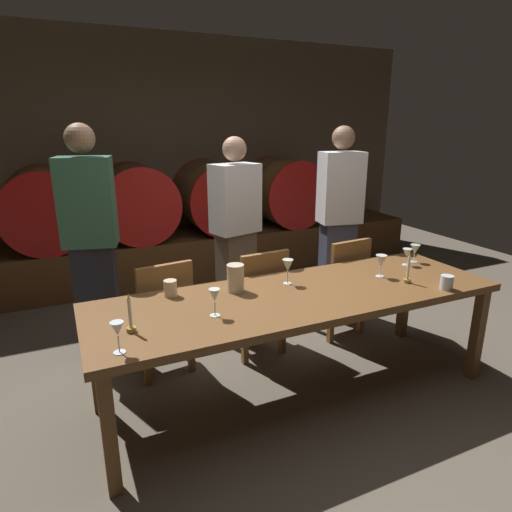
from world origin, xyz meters
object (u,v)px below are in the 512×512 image
Objects in this scene: wine_barrel_center_left at (135,202)px; candle_left at (131,321)px; pitcher at (236,278)px; wine_glass_far_left at (117,330)px; wine_glass_center_right at (381,262)px; dining_table at (299,302)px; guest_center at (236,238)px; chair_center at (258,297)px; wine_glass_right at (407,253)px; guest_right at (339,222)px; chair_left at (162,312)px; chair_right at (341,282)px; wine_glass_far_right at (415,250)px; wine_barrel_far_left at (45,208)px; candle_right at (408,274)px; wine_glass_center_left at (288,266)px; wine_barrel_center_right at (214,196)px; guest_left at (92,245)px; cup_right at (447,282)px; wine_glass_left at (214,296)px; cup_left at (170,288)px; wine_barrel_far_right at (283,191)px.

candle_left is at bearing -100.47° from wine_barrel_center_left.
pitcher is (0.72, 0.32, 0.03)m from candle_left.
wine_glass_far_left is 1.00× the size of wine_glass_center_right.
dining_table is 1.58× the size of guest_center.
chair_center is at bearing 33.83° from candle_left.
wine_glass_far_left is at bearing -169.48° from wine_glass_center_right.
wine_glass_right is (1.05, 0.17, 0.16)m from dining_table.
guest_right is 11.06× the size of wine_glass_far_left.
chair_left and chair_right have the same top height.
pitcher is 1.27× the size of wine_glass_far_right.
dining_table is at bearing -62.07° from wine_barrel_far_left.
candle_right is at bearing -0.96° from candle_left.
guest_center is 10.58× the size of wine_glass_center_right.
chair_left is 0.52× the size of guest_center.
guest_right is at bearing 40.03° from wine_glass_center_left.
wine_barrel_center_left reaches higher than chair_center.
wine_barrel_center_left is 0.95m from wine_barrel_center_right.
guest_left reaches higher than dining_table.
wine_barrel_far_left is at bearing -65.85° from guest_center.
wine_glass_center_left reaches higher than wine_glass_center_right.
cup_right is (0.93, -0.96, 0.30)m from chair_center.
wine_barrel_center_right is 5.47× the size of wine_glass_left.
candle_left reaches higher than cup_left.
cup_left is at bearing 130.80° from guest_left.
cup_right is (0.14, -0.97, 0.30)m from chair_right.
wine_glass_left reaches higher than dining_table.
chair_right is at bearing 20.14° from pitcher.
guest_left is at bearing 116.65° from cup_left.
wine_barrel_center_right is 2.85m from dining_table.
candle_right is at bearing -15.83° from cup_left.
wine_glass_right is (2.23, 0.47, -0.03)m from wine_glass_far_left.
pitcher is at bearing 179.75° from wine_glass_far_right.
chair_center reaches higher than dining_table.
cup_right is at bearing 97.22° from guest_right.
wine_barrel_center_left reaches higher than cup_left.
wine_barrel_far_right reaches higher than wine_glass_far_right.
wine_glass_far_left is at bearing -129.25° from wine_barrel_far_right.
wine_barrel_center_left is at bearing -79.96° from chair_center.
candle_right is 2.05× the size of cup_left.
candle_left is at bearing -174.42° from dining_table.
wine_barrel_center_left is 1.83m from guest_left.
cup_left is at bearing 52.46° from candle_left.
guest_center is at bearing 125.58° from wine_glass_center_right.
wine_glass_far_left is (-0.63, -3.12, -0.08)m from wine_barrel_center_left.
cup_left is (-1.79, -0.73, -0.12)m from guest_right.
guest_right is at bearing -175.24° from chair_left.
candle_right is at bearing -131.99° from wine_glass_right.
wine_barrel_center_left reaches higher than chair_left.
pitcher is 0.96m from wine_glass_far_left.
cup_right is (0.92, -0.34, 0.11)m from dining_table.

